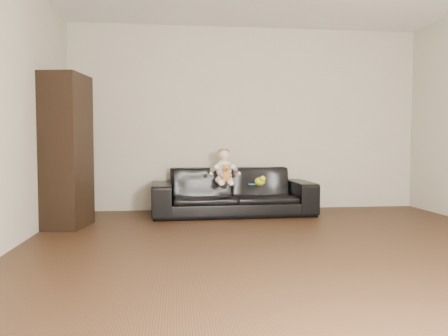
{
  "coord_description": "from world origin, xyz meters",
  "views": [
    {
      "loc": [
        -1.04,
        -3.48,
        0.95
      ],
      "look_at": [
        -0.41,
        2.15,
        0.63
      ],
      "focal_mm": 35.0,
      "sensor_mm": 36.0,
      "label": 1
    }
  ],
  "objects": [
    {
      "name": "toy_rattle",
      "position": [
        0.03,
        2.04,
        0.44
      ],
      "size": [
        0.08,
        0.08,
        0.06
      ],
      "primitive_type": "sphere",
      "rotation": [
        0.0,
        0.0,
        0.35
      ],
      "color": "#E5551A",
      "rests_on": "sofa"
    },
    {
      "name": "cabinet",
      "position": [
        -2.26,
        1.61,
        0.86
      ],
      "size": [
        0.53,
        0.66,
        1.72
      ],
      "primitive_type": "cube",
      "rotation": [
        0.0,
        0.0,
        -0.17
      ],
      "color": "black",
      "rests_on": "floor"
    },
    {
      "name": "toy_blue_disc",
      "position": [
        -0.04,
        2.14,
        0.42
      ],
      "size": [
        0.13,
        0.13,
        0.01
      ],
      "primitive_type": "cylinder",
      "rotation": [
        0.0,
        0.0,
        0.42
      ],
      "color": "#1998CE",
      "rests_on": "sofa"
    },
    {
      "name": "shelf_item",
      "position": [
        -2.24,
        1.61,
        1.25
      ],
      "size": [
        0.22,
        0.28,
        0.28
      ],
      "primitive_type": "cube",
      "rotation": [
        0.0,
        0.0,
        -0.17
      ],
      "color": "silver",
      "rests_on": "cabinet"
    },
    {
      "name": "baby",
      "position": [
        -0.41,
        2.13,
        0.62
      ],
      "size": [
        0.32,
        0.4,
        0.48
      ],
      "rotation": [
        0.0,
        0.0,
        -0.02
      ],
      "color": "#FDD5DB",
      "rests_on": "sofa"
    },
    {
      "name": "floor",
      "position": [
        0.0,
        0.0,
        0.0
      ],
      "size": [
        5.5,
        5.5,
        0.0
      ],
      "primitive_type": "plane",
      "color": "#362113",
      "rests_on": "ground"
    },
    {
      "name": "wall_back",
      "position": [
        0.0,
        2.75,
        1.3
      ],
      "size": [
        5.0,
        0.0,
        5.0
      ],
      "primitive_type": "plane",
      "rotation": [
        1.57,
        0.0,
        0.0
      ],
      "color": "#B9AF9B",
      "rests_on": "ground"
    },
    {
      "name": "teddy_bear",
      "position": [
        -0.4,
        1.99,
        0.57
      ],
      "size": [
        0.14,
        0.14,
        0.22
      ],
      "rotation": [
        0.0,
        0.0,
        -0.24
      ],
      "color": "#C47A37",
      "rests_on": "sofa"
    },
    {
      "name": "sofa",
      "position": [
        -0.28,
        2.25,
        0.31
      ],
      "size": [
        2.16,
        0.91,
        0.62
      ],
      "primitive_type": "imported",
      "rotation": [
        0.0,
        0.0,
        0.04
      ],
      "color": "black",
      "rests_on": "floor"
    },
    {
      "name": "toy_green",
      "position": [
        0.03,
        1.97,
        0.46
      ],
      "size": [
        0.14,
        0.16,
        0.11
      ],
      "primitive_type": "ellipsoid",
      "rotation": [
        0.0,
        0.0,
        -0.03
      ],
      "color": "#B8C817",
      "rests_on": "sofa"
    }
  ]
}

